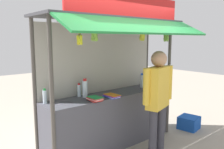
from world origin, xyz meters
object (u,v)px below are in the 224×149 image
Objects in this scene: water_bottle_back_right at (85,89)px; water_bottle_far_right at (45,96)px; magazine_stack_front_left at (95,99)px; vendor_person at (158,94)px; banana_bunch_inner_left at (166,37)px; banana_bunch_inner_right at (80,40)px; plastic_crate at (189,123)px; banana_bunch_rightmost at (95,36)px; banana_bunch_leftmost at (142,36)px; magazine_stack_mid_left at (112,96)px; water_bottle_rear_center at (142,81)px; water_bottle_front_right at (79,90)px; water_bottle_center at (152,79)px.

water_bottle_back_right reaches higher than water_bottle_far_right.
magazine_stack_front_left is 1.02m from vendor_person.
magazine_stack_front_left is 1.82m from banana_bunch_inner_left.
banana_bunch_inner_right reaches higher than water_bottle_far_right.
banana_bunch_rightmost is at bearing 177.73° from plastic_crate.
banana_bunch_leftmost and banana_bunch_inner_left have the same top height.
magazine_stack_mid_left is at bearing 170.92° from banana_bunch_inner_left.
water_bottle_rear_center is at bearing 42.08° from vendor_person.
water_bottle_center is at bearing -3.06° from water_bottle_front_right.
water_bottle_front_right is at bearing 147.17° from banana_bunch_leftmost.
banana_bunch_inner_left is at bearing -0.07° from banana_bunch_leftmost.
banana_bunch_inner_right is (-2.09, -0.50, 0.84)m from water_bottle_center.
water_bottle_rear_center is 0.76× the size of plastic_crate.
water_bottle_front_right is 0.63m from water_bottle_far_right.
vendor_person is (0.82, -0.59, 0.06)m from magazine_stack_front_left.
water_bottle_back_right reaches higher than water_bottle_front_right.
water_bottle_center is 0.14× the size of vendor_person.
magazine_stack_front_left is at bearing 127.84° from vendor_person.
magazine_stack_mid_left is (-1.37, -0.31, -0.09)m from water_bottle_center.
water_bottle_far_right is 2.39m from water_bottle_center.
water_bottle_front_right is 0.56m from magazine_stack_mid_left.
water_bottle_rear_center is (1.36, -0.19, 0.03)m from water_bottle_front_right.
water_bottle_back_right is at bearing -179.35° from water_bottle_center.
water_bottle_back_right is 1.27× the size of banana_bunch_leftmost.
banana_bunch_rightmost is at bearing -158.40° from magazine_stack_mid_left.
water_bottle_back_right is 1.09× the size of water_bottle_rear_center.
water_bottle_front_right is 0.91× the size of banana_bunch_leftmost.
banana_bunch_inner_right is at bearing -179.65° from banana_bunch_rightmost.
banana_bunch_leftmost is (1.54, -0.56, 0.91)m from water_bottle_far_right.
water_bottle_back_right is 0.68m from water_bottle_far_right.
plastic_crate is (2.42, -0.10, -1.85)m from banana_bunch_rightmost.
magazine_stack_front_left is 1.02× the size of banana_bunch_leftmost.
banana_bunch_rightmost reaches higher than plastic_crate.
water_bottle_rear_center reaches higher than water_bottle_far_right.
banana_bunch_rightmost reaches higher than water_bottle_far_right.
magazine_stack_front_left is (0.67, -0.37, -0.08)m from water_bottle_far_right.
water_bottle_far_right is at bearing 178.50° from water_bottle_center.
magazine_stack_front_left is 0.94× the size of banana_bunch_inner_left.
magazine_stack_front_left is (-1.32, -0.22, -0.11)m from water_bottle_rear_center.
banana_bunch_inner_left reaches higher than magazine_stack_mid_left.
water_bottle_back_right reaches higher than plastic_crate.
banana_bunch_rightmost is 0.26m from banana_bunch_inner_right.
water_bottle_center is 1.41m from magazine_stack_mid_left.
water_bottle_rear_center is at bearing 116.93° from banana_bunch_inner_left.
water_bottle_center is 0.65× the size of plastic_crate.
banana_bunch_leftmost is 0.92× the size of banana_bunch_inner_left.
water_bottle_center is at bearing 13.32° from banana_bunch_inner_right.
water_bottle_back_right is at bearing 88.33° from magazine_stack_front_left.
water_bottle_center is 0.99× the size of banana_bunch_rightmost.
banana_bunch_inner_left is 1.23m from vendor_person.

